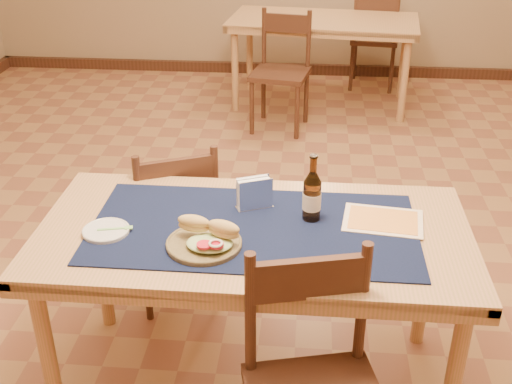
# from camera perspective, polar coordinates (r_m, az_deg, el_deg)

# --- Properties ---
(room) EXTENTS (6.04, 7.04, 2.84)m
(room) POSITION_cam_1_polar(r_m,az_deg,el_deg) (2.88, 1.28, 16.38)
(room) COLOR #9C6D44
(room) RESTS_ON ground
(main_table) EXTENTS (1.60, 0.80, 0.75)m
(main_table) POSITION_cam_1_polar(r_m,az_deg,el_deg) (2.41, -0.21, -4.94)
(main_table) COLOR tan
(main_table) RESTS_ON ground
(placemat) EXTENTS (1.20, 0.60, 0.01)m
(placemat) POSITION_cam_1_polar(r_m,az_deg,el_deg) (2.37, -0.21, -3.21)
(placemat) COLOR #0E1436
(placemat) RESTS_ON main_table
(baseboard) EXTENTS (6.00, 7.00, 0.10)m
(baseboard) POSITION_cam_1_polar(r_m,az_deg,el_deg) (3.42, 1.04, -6.37)
(baseboard) COLOR #3F2316
(baseboard) RESTS_ON ground
(back_table) EXTENTS (1.63, 0.93, 0.75)m
(back_table) POSITION_cam_1_polar(r_m,az_deg,el_deg) (5.59, 6.01, 14.27)
(back_table) COLOR tan
(back_table) RESTS_ON ground
(chair_main_far) EXTENTS (0.52, 0.52, 0.86)m
(chair_main_far) POSITION_cam_1_polar(r_m,az_deg,el_deg) (3.05, -7.30, -2.42)
(chair_main_far) COLOR #3F2316
(chair_main_far) RESTS_ON ground
(chair_back_near) EXTENTS (0.49, 0.49, 0.91)m
(chair_back_near) POSITION_cam_1_polar(r_m,az_deg,el_deg) (5.11, 2.27, 10.82)
(chair_back_near) COLOR #3F2316
(chair_back_near) RESTS_ON ground
(chair_back_far) EXTENTS (0.47, 0.47, 0.91)m
(chair_back_far) POSITION_cam_1_polar(r_m,az_deg,el_deg) (6.15, 10.50, 13.36)
(chair_back_far) COLOR #3F2316
(chair_back_far) RESTS_ON ground
(sandwich_plate) EXTENTS (0.27, 0.27, 0.10)m
(sandwich_plate) POSITION_cam_1_polar(r_m,az_deg,el_deg) (2.25, -4.44, -4.23)
(sandwich_plate) COLOR brown
(sandwich_plate) RESTS_ON placemat
(side_plate) EXTENTS (0.17, 0.17, 0.01)m
(side_plate) POSITION_cam_1_polar(r_m,az_deg,el_deg) (2.40, -13.20, -3.33)
(side_plate) COLOR silver
(side_plate) RESTS_ON placemat
(fork) EXTENTS (0.13, 0.04, 0.00)m
(fork) POSITION_cam_1_polar(r_m,az_deg,el_deg) (2.39, -12.17, -3.18)
(fork) COLOR #84D172
(fork) RESTS_ON side_plate
(beer_bottle) EXTENTS (0.07, 0.07, 0.26)m
(beer_bottle) POSITION_cam_1_polar(r_m,az_deg,el_deg) (2.38, 5.00, -0.34)
(beer_bottle) COLOR #4F2C0E
(beer_bottle) RESTS_ON placemat
(napkin_holder) EXTENTS (0.15, 0.10, 0.13)m
(napkin_holder) POSITION_cam_1_polar(r_m,az_deg,el_deg) (2.47, -0.13, -0.18)
(napkin_holder) COLOR white
(napkin_holder) RESTS_ON placemat
(menu_card) EXTENTS (0.32, 0.25, 0.01)m
(menu_card) POSITION_cam_1_polar(r_m,az_deg,el_deg) (2.45, 11.22, -2.48)
(menu_card) COLOR beige
(menu_card) RESTS_ON placemat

